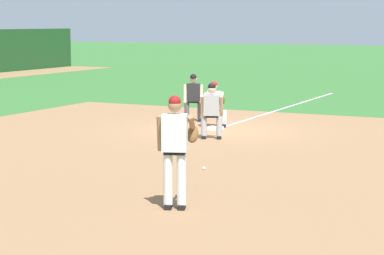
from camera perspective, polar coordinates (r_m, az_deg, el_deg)
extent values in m
plane|color=#336B2D|center=(21.11, 1.77, -0.19)|extent=(160.00, 160.00, 0.00)
cube|color=#936B47|center=(16.63, 0.64, -2.40)|extent=(18.00, 18.00, 0.01)
cube|color=white|center=(26.75, 7.14, 1.51)|extent=(12.22, 0.10, 0.00)
cube|color=white|center=(21.10, 1.77, -0.07)|extent=(0.38, 0.38, 0.09)
sphere|color=white|center=(15.40, 0.91, -3.12)|extent=(0.07, 0.07, 0.07)
cube|color=black|center=(12.25, -1.81, -6.00)|extent=(0.28, 0.19, 0.09)
cylinder|color=white|center=(12.11, -1.84, -3.96)|extent=(0.15, 0.15, 0.84)
cube|color=black|center=(12.22, -0.78, -6.03)|extent=(0.28, 0.19, 0.09)
cylinder|color=white|center=(12.08, -0.80, -3.98)|extent=(0.15, 0.15, 0.84)
cube|color=black|center=(12.01, -1.33, -1.91)|extent=(0.30, 0.39, 0.06)
cube|color=white|center=(11.96, -1.33, -0.40)|extent=(0.36, 0.46, 0.60)
sphere|color=#9E7051|center=(11.93, -1.33, 1.65)|extent=(0.21, 0.21, 0.21)
sphere|color=maroon|center=(11.92, -1.33, 1.99)|extent=(0.20, 0.20, 0.20)
cube|color=maroon|center=(12.01, -1.28, 1.91)|extent=(0.16, 0.20, 0.02)
cylinder|color=#9E7051|center=(12.07, -2.47, -0.46)|extent=(0.21, 0.15, 0.59)
cylinder|color=#9E7051|center=(12.21, 0.00, 0.22)|extent=(0.53, 0.27, 0.41)
ellipsoid|color=brown|center=(12.32, 0.04, -0.50)|extent=(0.35, 0.29, 0.34)
cube|color=black|center=(21.68, 2.46, 0.14)|extent=(0.28, 0.19, 0.09)
cylinder|color=white|center=(21.69, 2.46, 0.77)|extent=(0.15, 0.15, 0.40)
cube|color=black|center=(21.72, 0.87, 0.16)|extent=(0.28, 0.19, 0.09)
cylinder|color=white|center=(21.73, 0.88, 0.79)|extent=(0.15, 0.15, 0.40)
cube|color=black|center=(21.68, 1.68, 1.36)|extent=(0.31, 0.39, 0.06)
cube|color=white|center=(21.65, 1.68, 2.09)|extent=(0.37, 0.46, 0.52)
sphere|color=#DBB28E|center=(21.59, 1.68, 3.12)|extent=(0.21, 0.21, 0.21)
sphere|color=maroon|center=(21.59, 1.68, 3.30)|extent=(0.20, 0.20, 0.20)
cube|color=maroon|center=(21.50, 1.67, 3.22)|extent=(0.16, 0.20, 0.02)
cylinder|color=#DBB28E|center=(21.21, 2.28, 2.36)|extent=(0.58, 0.29, 0.24)
cylinder|color=#DBB28E|center=(21.57, 1.00, 1.92)|extent=(0.25, 0.17, 0.58)
ellipsoid|color=brown|center=(21.00, 2.25, 2.10)|extent=(0.27, 0.26, 0.35)
cube|color=black|center=(19.51, 0.91, -0.73)|extent=(0.28, 0.20, 0.09)
cylinder|color=#B2B2B7|center=(19.43, 0.90, 0.08)|extent=(0.15, 0.15, 0.50)
cube|color=black|center=(19.49, 2.08, -0.75)|extent=(0.28, 0.20, 0.09)
cylinder|color=#B2B2B7|center=(19.40, 2.08, 0.07)|extent=(0.15, 0.15, 0.50)
cube|color=black|center=(19.38, 1.50, 0.86)|extent=(0.31, 0.39, 0.06)
cube|color=#B2B2B7|center=(19.35, 1.50, 1.72)|extent=(0.37, 0.46, 0.54)
sphere|color=#DBB28E|center=(19.33, 1.51, 2.90)|extent=(0.21, 0.21, 0.21)
sphere|color=black|center=(19.32, 1.51, 3.11)|extent=(0.20, 0.20, 0.20)
cube|color=black|center=(19.41, 1.52, 3.06)|extent=(0.16, 0.20, 0.02)
cylinder|color=#DBB28E|center=(19.51, 0.79, 1.68)|extent=(0.34, 0.20, 0.56)
cylinder|color=#DBB28E|center=(19.48, 2.26, 1.66)|extent=(0.34, 0.20, 0.56)
cube|color=black|center=(22.92, 0.60, 0.58)|extent=(0.28, 0.21, 0.09)
cylinder|color=#515154|center=(22.92, 0.60, 1.30)|extent=(0.15, 0.15, 0.50)
cube|color=black|center=(22.93, -0.40, 0.58)|extent=(0.28, 0.21, 0.09)
cylinder|color=#515154|center=(22.93, -0.40, 1.30)|extent=(0.15, 0.15, 0.50)
cube|color=black|center=(22.89, 0.10, 1.97)|extent=(0.32, 0.39, 0.06)
cube|color=#232326|center=(22.87, 0.10, 2.69)|extent=(0.38, 0.46, 0.54)
sphere|color=#DBB28E|center=(22.81, 0.10, 3.69)|extent=(0.21, 0.21, 0.21)
sphere|color=black|center=(22.81, 0.10, 3.86)|extent=(0.20, 0.20, 0.20)
cube|color=black|center=(22.72, 0.10, 3.78)|extent=(0.17, 0.20, 0.02)
cylinder|color=#DBB28E|center=(22.72, 0.72, 2.57)|extent=(0.33, 0.22, 0.56)
cylinder|color=#DBB28E|center=(22.73, -0.54, 2.58)|extent=(0.33, 0.22, 0.56)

